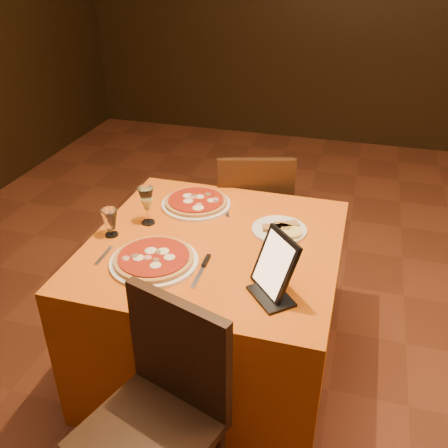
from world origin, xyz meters
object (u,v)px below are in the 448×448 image
(pizza_near, at_px, (154,260))
(pizza_far, at_px, (196,203))
(main_table, at_px, (215,307))
(tablet, at_px, (275,264))
(water_glass, at_px, (110,223))
(chair_main_near, at_px, (147,434))
(wine_glass, at_px, (147,205))
(chair_main_far, at_px, (253,216))

(pizza_near, height_order, pizza_far, same)
(main_table, distance_m, tablet, 0.65)
(pizza_near, xyz_separation_m, water_glass, (-0.27, 0.15, 0.05))
(chair_main_near, relative_size, tablet, 3.73)
(chair_main_near, relative_size, wine_glass, 4.79)
(chair_main_near, height_order, wine_glass, wine_glass)
(main_table, bearing_deg, pizza_far, 121.99)
(wine_glass, distance_m, water_glass, 0.19)
(chair_main_near, xyz_separation_m, pizza_near, (-0.19, 0.57, 0.31))
(pizza_far, relative_size, wine_glass, 1.84)
(pizza_near, distance_m, water_glass, 0.32)
(pizza_far, bearing_deg, tablet, -48.38)
(water_glass, bearing_deg, chair_main_far, 61.62)
(tablet, bearing_deg, chair_main_far, 155.35)
(pizza_far, height_order, water_glass, water_glass)
(pizza_far, bearing_deg, chair_main_near, -80.25)
(main_table, relative_size, tablet, 4.51)
(chair_main_far, xyz_separation_m, pizza_near, (-0.19, -1.02, 0.31))
(chair_main_far, bearing_deg, tablet, 90.97)
(water_glass, distance_m, tablet, 0.81)
(pizza_far, height_order, wine_glass, wine_glass)
(water_glass, bearing_deg, wine_glass, 52.05)
(chair_main_far, bearing_deg, pizza_near, 63.33)
(main_table, height_order, water_glass, water_glass)
(pizza_near, bearing_deg, water_glass, 150.63)
(pizza_far, relative_size, water_glass, 2.68)
(chair_main_far, height_order, water_glass, chair_main_far)
(tablet, bearing_deg, water_glass, -145.38)
(main_table, xyz_separation_m, chair_main_far, (0.00, 0.79, 0.08))
(tablet, bearing_deg, main_table, -171.66)
(chair_main_near, height_order, tablet, tablet)
(chair_main_far, relative_size, pizza_near, 2.45)
(chair_main_near, xyz_separation_m, tablet, (0.32, 0.53, 0.41))
(main_table, relative_size, pizza_far, 3.15)
(wine_glass, bearing_deg, tablet, -27.06)
(main_table, distance_m, chair_main_near, 0.80)
(chair_main_near, distance_m, tablet, 0.75)
(wine_glass, xyz_separation_m, tablet, (0.67, -0.34, 0.03))
(pizza_far, bearing_deg, pizza_near, -90.40)
(water_glass, xyz_separation_m, tablet, (0.79, -0.19, 0.06))
(main_table, distance_m, pizza_far, 0.53)
(main_table, xyz_separation_m, chair_main_near, (0.00, -0.80, 0.08))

